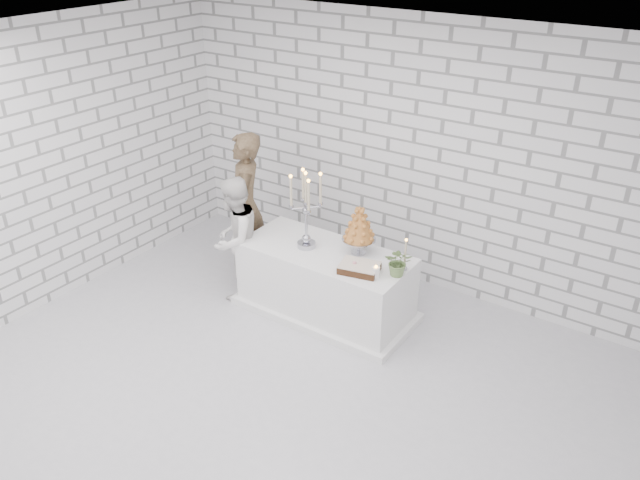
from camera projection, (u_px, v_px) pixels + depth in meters
The scene contains 13 objects.
ground at pixel (276, 391), 5.71m from camera, with size 6.00×5.00×0.01m, color silver.
ceiling at pixel (262, 55), 4.31m from camera, with size 6.00×5.00×0.01m, color white.
wall_back at pixel (413, 156), 6.84m from camera, with size 6.00×0.01×3.00m, color white.
wall_left at pixel (43, 169), 6.50m from camera, with size 0.01×5.00×3.00m, color white.
cake_table at pixel (326, 282), 6.68m from camera, with size 1.80×0.80×0.75m, color white.
groom at pixel (246, 207), 7.17m from camera, with size 0.64×0.42×1.75m, color #443220.
bride at pixel (235, 239), 6.85m from camera, with size 0.68×0.53×1.40m, color white.
candelabra at pixel (306, 210), 6.38m from camera, with size 0.34×0.34×0.85m, color #A3A3AE, non-canonical shape.
croquembouche at pixel (359, 230), 6.33m from camera, with size 0.35×0.35×0.54m, color #A76124, non-canonical shape.
chocolate_cake at pixel (359, 268), 6.12m from camera, with size 0.38×0.27×0.08m, color black.
pillar_candle at pixel (376, 273), 6.00m from camera, with size 0.08×0.08×0.12m, color white.
extra_taper at pixel (405, 255), 6.09m from camera, with size 0.06×0.06×0.32m, color beige.
flowers at pixel (399, 262), 6.01m from camera, with size 0.26×0.23×0.29m, color #506F3A.
Camera 1 is at (2.81, -3.42, 3.89)m, focal length 35.29 mm.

